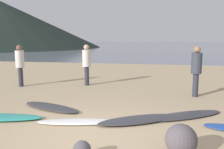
{
  "coord_description": "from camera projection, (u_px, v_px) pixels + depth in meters",
  "views": [
    {
      "loc": [
        1.37,
        -4.59,
        2.01
      ],
      "look_at": [
        -0.37,
        4.58,
        0.6
      ],
      "focal_mm": 38.83,
      "sensor_mm": 36.0,
      "label": 1
    }
  ],
  "objects": [
    {
      "name": "person_2",
      "position": [
        196.0,
        67.0,
        8.24
      ],
      "size": [
        0.35,
        0.35,
        1.74
      ],
      "rotation": [
        0.0,
        0.0,
        0.95
      ],
      "color": "#2D2D38",
      "rests_on": "ground"
    },
    {
      "name": "ocean_water",
      "position": [
        153.0,
        45.0,
        67.37
      ],
      "size": [
        140.0,
        100.0,
        0.01
      ],
      "primitive_type": "cube",
      "color": "slate",
      "rests_on": "ground"
    },
    {
      "name": "surfboard_3",
      "position": [
        77.0,
        122.0,
        5.76
      ],
      "size": [
        1.97,
        0.83,
        0.07
      ],
      "primitive_type": "ellipsoid",
      "rotation": [
        0.0,
        0.0,
        0.2
      ],
      "color": "white",
      "rests_on": "ground"
    },
    {
      "name": "ground_plane",
      "position": [
        134.0,
        73.0,
        14.74
      ],
      "size": [
        120.0,
        120.0,
        0.2
      ],
      "primitive_type": "cube",
      "color": "tan",
      "rests_on": "ground"
    },
    {
      "name": "person_3",
      "position": [
        20.0,
        62.0,
        10.02
      ],
      "size": [
        0.35,
        0.35,
        1.73
      ],
      "rotation": [
        0.0,
        0.0,
        0.08
      ],
      "color": "#2D2D38",
      "rests_on": "ground"
    },
    {
      "name": "surfboard_2",
      "position": [
        51.0,
        107.0,
        6.94
      ],
      "size": [
        2.06,
        1.23,
        0.1
      ],
      "primitive_type": "ellipsoid",
      "rotation": [
        0.0,
        0.0,
        -0.36
      ],
      "color": "#333338",
      "rests_on": "ground"
    },
    {
      "name": "surfboard_5",
      "position": [
        185.0,
        115.0,
        6.23
      ],
      "size": [
        2.19,
        1.62,
        0.08
      ],
      "primitive_type": "ellipsoid",
      "rotation": [
        0.0,
        0.0,
        0.54
      ],
      "color": "#333338",
      "rests_on": "ground"
    },
    {
      "name": "surfboard_4",
      "position": [
        138.0,
        120.0,
        5.87
      ],
      "size": [
        2.09,
        1.54,
        0.1
      ],
      "primitive_type": "ellipsoid",
      "rotation": [
        0.0,
        0.0,
        0.52
      ],
      "color": "#333338",
      "rests_on": "ground"
    },
    {
      "name": "beach_rock_near",
      "position": [
        181.0,
        140.0,
        4.16
      ],
      "size": [
        0.55,
        0.55,
        0.55
      ],
      "primitive_type": "sphere",
      "color": "#544C51",
      "rests_on": "ground"
    },
    {
      "name": "person_0",
      "position": [
        87.0,
        61.0,
        10.27
      ],
      "size": [
        0.35,
        0.35,
        1.74
      ],
      "rotation": [
        0.0,
        0.0,
        0.42
      ],
      "color": "#2D2D38",
      "rests_on": "ground"
    }
  ]
}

